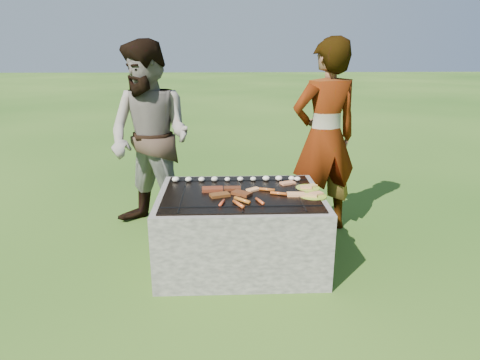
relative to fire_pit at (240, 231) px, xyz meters
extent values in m
plane|color=#214A12|center=(0.00, 0.00, -0.28)|extent=(60.00, 60.00, 0.00)
cube|color=gray|center=(0.00, 0.41, 0.02)|extent=(1.30, 0.18, 0.60)
cube|color=#A99F96|center=(0.00, -0.41, 0.02)|extent=(1.30, 0.18, 0.60)
cube|color=#A49B91|center=(-0.56, 0.00, 0.02)|extent=(0.18, 0.64, 0.60)
cube|color=#A0988D|center=(0.56, 0.00, 0.02)|extent=(0.18, 0.64, 0.60)
cube|color=black|center=(0.00, 0.00, -0.04)|extent=(0.94, 0.64, 0.48)
sphere|color=#FF5914|center=(0.00, 0.00, 0.18)|extent=(0.10, 0.10, 0.10)
cube|color=black|center=(0.00, 0.00, 0.32)|extent=(1.20, 0.90, 0.01)
cylinder|color=black|center=(-0.45, 0.00, 0.33)|extent=(0.01, 0.88, 0.01)
cylinder|color=black|center=(0.00, 0.00, 0.33)|extent=(0.01, 0.88, 0.01)
cylinder|color=black|center=(0.45, 0.00, 0.33)|extent=(0.01, 0.88, 0.01)
cylinder|color=black|center=(0.00, -0.32, 0.33)|extent=(1.18, 0.01, 0.01)
cylinder|color=black|center=(0.00, 0.32, 0.33)|extent=(1.18, 0.01, 0.01)
ellipsoid|color=#F0E9CC|center=(-0.54, 0.31, 0.35)|extent=(0.06, 0.06, 0.04)
ellipsoid|color=beige|center=(-0.43, 0.31, 0.35)|extent=(0.06, 0.06, 0.04)
ellipsoid|color=#E9E3C6|center=(-0.32, 0.31, 0.35)|extent=(0.05, 0.05, 0.04)
ellipsoid|color=beige|center=(-0.21, 0.31, 0.35)|extent=(0.06, 0.06, 0.04)
ellipsoid|color=white|center=(-0.10, 0.31, 0.35)|extent=(0.05, 0.05, 0.03)
ellipsoid|color=white|center=(0.01, 0.31, 0.35)|extent=(0.05, 0.05, 0.04)
ellipsoid|color=white|center=(0.12, 0.31, 0.35)|extent=(0.05, 0.05, 0.04)
ellipsoid|color=white|center=(0.24, 0.31, 0.35)|extent=(0.06, 0.06, 0.04)
ellipsoid|color=white|center=(0.35, 0.31, 0.35)|extent=(0.06, 0.06, 0.04)
ellipsoid|color=silver|center=(0.46, 0.31, 0.35)|extent=(0.05, 0.05, 0.04)
ellipsoid|color=silver|center=(0.50, 0.29, 0.35)|extent=(0.05, 0.05, 0.04)
cube|color=#9E381C|center=(-0.22, 0.05, 0.34)|extent=(0.17, 0.10, 0.02)
cube|color=maroon|center=(-0.06, 0.07, 0.34)|extent=(0.14, 0.08, 0.02)
cube|color=#96501B|center=(-0.16, -0.09, 0.34)|extent=(0.17, 0.13, 0.02)
cube|color=brown|center=(0.01, -0.06, 0.34)|extent=(0.17, 0.16, 0.02)
cylinder|color=#BE771F|center=(0.22, 0.03, 0.34)|extent=(0.13, 0.06, 0.02)
cylinder|color=orange|center=(0.30, -0.07, 0.34)|extent=(0.13, 0.07, 0.02)
cylinder|color=orange|center=(0.01, -0.22, 0.34)|extent=(0.12, 0.13, 0.03)
cylinder|color=#C45320|center=(0.14, -0.24, 0.34)|extent=(0.07, 0.13, 0.02)
cylinder|color=#C85020|center=(-0.14, -0.26, 0.34)|extent=(0.05, 0.12, 0.02)
cylinder|color=#C15F1F|center=(-0.02, -0.30, 0.34)|extent=(0.09, 0.14, 0.03)
cube|color=#E5D475|center=(0.11, 0.05, 0.34)|extent=(0.12, 0.11, 0.01)
cube|color=#F4B27C|center=(0.43, -0.09, 0.34)|extent=(0.14, 0.09, 0.02)
cube|color=tan|center=(0.41, 0.21, 0.34)|extent=(0.14, 0.11, 0.02)
cylinder|color=gold|center=(0.56, 0.10, 0.32)|extent=(0.25, 0.25, 0.01)
cube|color=#ECB779|center=(0.54, 0.08, 0.34)|extent=(0.10, 0.07, 0.02)
cube|color=#D0BE6A|center=(0.59, 0.12, 0.34)|extent=(0.11, 0.09, 0.02)
cylinder|color=#B7CA30|center=(0.56, -0.10, 0.32)|extent=(0.24, 0.24, 0.01)
cube|color=#E7BA76|center=(0.54, -0.12, 0.34)|extent=(0.10, 0.08, 0.02)
cube|color=#E0B173|center=(0.59, -0.08, 0.34)|extent=(0.11, 0.09, 0.02)
imported|color=gray|center=(0.82, 0.69, 0.62)|extent=(0.75, 0.60, 1.81)
imported|color=gray|center=(-0.81, 0.75, 0.61)|extent=(1.09, 1.02, 1.79)
camera|label=1|loc=(-0.13, -3.21, 1.42)|focal=32.00mm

